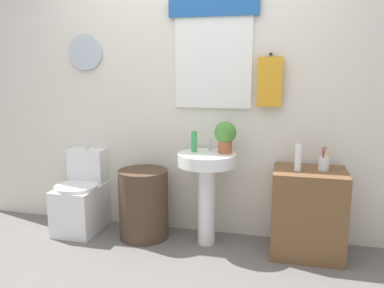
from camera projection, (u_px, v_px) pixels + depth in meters
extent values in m
cube|color=silver|center=(193.00, 88.00, 3.45)|extent=(4.40, 0.10, 2.60)
cube|color=white|center=(213.00, 63.00, 3.30)|extent=(0.65, 0.03, 0.76)
cube|color=#235BA3|center=(213.00, 8.00, 3.21)|extent=(0.75, 0.04, 0.14)
cylinder|color=silver|center=(86.00, 52.00, 3.56)|extent=(0.32, 0.03, 0.32)
cylinder|color=black|center=(271.00, 54.00, 3.16)|extent=(0.02, 0.06, 0.02)
cube|color=gold|center=(270.00, 82.00, 3.19)|extent=(0.20, 0.05, 0.40)
cube|color=white|center=(81.00, 208.00, 3.60)|extent=(0.36, 0.50, 0.42)
cylinder|color=white|center=(76.00, 187.00, 3.50)|extent=(0.38, 0.38, 0.03)
cube|color=white|center=(88.00, 165.00, 3.69)|extent=(0.34, 0.18, 0.31)
cylinder|color=silver|center=(87.00, 148.00, 3.66)|extent=(0.04, 0.04, 0.02)
cylinder|color=#4C3828|center=(144.00, 204.00, 3.44)|extent=(0.43, 0.43, 0.61)
cylinder|color=white|center=(207.00, 205.00, 3.30)|extent=(0.15, 0.15, 0.68)
cylinder|color=white|center=(207.00, 159.00, 3.23)|extent=(0.48, 0.48, 0.10)
cylinder|color=silver|center=(210.00, 145.00, 3.32)|extent=(0.03, 0.03, 0.10)
cube|color=brown|center=(308.00, 213.00, 3.11)|extent=(0.56, 0.44, 0.69)
cylinder|color=green|center=(194.00, 141.00, 3.28)|extent=(0.05, 0.05, 0.17)
cylinder|color=#AD5B38|center=(225.00, 147.00, 3.23)|extent=(0.11, 0.11, 0.10)
sphere|color=#4C8E38|center=(225.00, 132.00, 3.21)|extent=(0.18, 0.18, 0.18)
cylinder|color=white|center=(298.00, 158.00, 3.01)|extent=(0.05, 0.05, 0.21)
cylinder|color=silver|center=(324.00, 164.00, 3.03)|extent=(0.08, 0.08, 0.10)
cylinder|color=yellow|center=(327.00, 159.00, 3.01)|extent=(0.01, 0.03, 0.18)
cylinder|color=blue|center=(323.00, 158.00, 3.04)|extent=(0.04, 0.02, 0.18)
cylinder|color=red|center=(323.00, 159.00, 3.01)|extent=(0.03, 0.02, 0.18)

